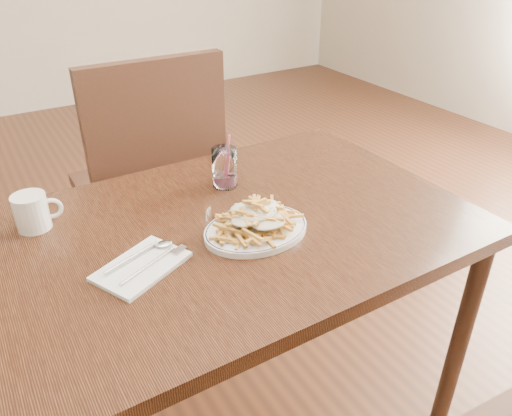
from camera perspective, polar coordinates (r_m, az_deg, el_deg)
floor at (r=1.77m, az=-2.11°, el=-22.68°), size 7.00×7.00×0.00m
table at (r=1.30m, az=-2.66°, el=-4.57°), size 1.20×0.80×0.75m
chair_far at (r=1.89m, az=-11.82°, el=3.66°), size 0.48×0.48×1.04m
fries_plate at (r=1.21m, az=0.00°, el=-2.48°), size 0.27×0.24×0.02m
loaded_fries at (r=1.19m, az=0.00°, el=-0.85°), size 0.20×0.16×0.06m
napkin at (r=1.13m, az=-12.96°, el=-6.52°), size 0.23×0.20×0.01m
cutlery at (r=1.13m, az=-13.13°, el=-6.03°), size 0.20×0.14×0.01m
water_glass at (r=1.41m, az=-3.59°, el=4.38°), size 0.07×0.07×0.16m
coffee_mug at (r=1.33m, az=-24.18°, el=-0.39°), size 0.11×0.08×0.09m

